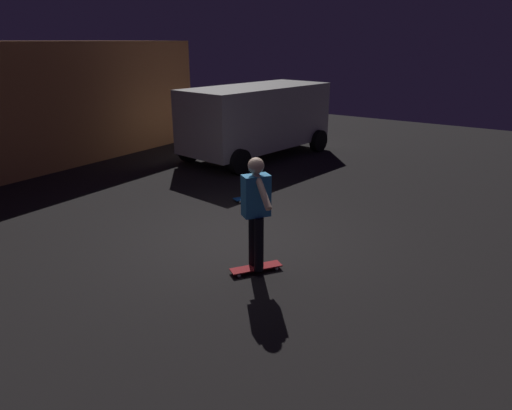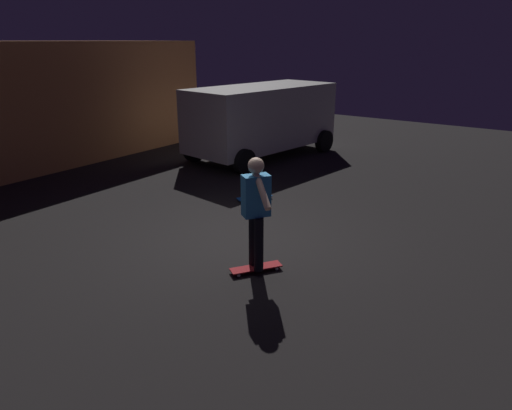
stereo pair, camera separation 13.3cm
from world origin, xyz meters
TOP-DOWN VIEW (x-y plane):
  - ground_plane at (0.00, 0.00)m, footprint 28.00×28.00m
  - parked_van at (5.29, 3.13)m, footprint 4.82×2.75m
  - skateboard_ridden at (-0.73, -0.90)m, footprint 0.76×0.60m
  - skateboard_spare at (1.92, 1.02)m, footprint 0.78×0.56m
  - skater at (-0.73, -0.90)m, footprint 0.63×0.86m

SIDE VIEW (x-z plane):
  - ground_plane at x=0.00m, z-range 0.00..0.00m
  - skateboard_ridden at x=-0.73m, z-range 0.02..0.09m
  - skateboard_spare at x=1.92m, z-range 0.02..0.09m
  - skater at x=-0.73m, z-range 0.20..1.87m
  - parked_van at x=5.29m, z-range 0.15..2.18m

